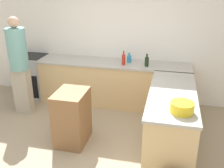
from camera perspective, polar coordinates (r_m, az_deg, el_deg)
name	(u,v)px	position (r m, az deg, el deg)	size (l,w,h in m)	color
ground_plane	(86,157)	(4.05, -5.70, -15.50)	(14.00, 14.00, 0.00)	tan
wall_back	(117,36)	(5.45, 1.20, 10.35)	(8.00, 0.06, 2.70)	white
counter_back	(114,83)	(5.39, 0.35, 0.20)	(3.04, 0.67, 0.90)	#D6B27A
counter_peninsula	(170,119)	(4.16, 12.58, -7.42)	(0.69, 1.87, 0.90)	#D6B27A
range_oven	(32,76)	(6.06, -16.94, 1.77)	(0.65, 0.60, 0.91)	#ADADB2
island_table	(72,117)	(4.18, -8.70, -7.20)	(0.46, 0.60, 0.86)	brown
mixing_bowl	(182,107)	(3.38, 15.01, -4.95)	(0.29, 0.29, 0.14)	yellow
wine_bottle_dark	(147,61)	(5.01, 7.57, 4.90)	(0.08, 0.08, 0.24)	black
dish_soap_bottle	(129,59)	(5.23, 3.77, 5.55)	(0.09, 0.09, 0.19)	#338CBF
hot_sauce_bottle	(124,59)	(5.05, 2.54, 5.38)	(0.07, 0.07, 0.28)	red
person_by_range	(19,63)	(5.13, -19.58, 4.34)	(0.35, 0.35, 1.85)	#ADA38E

